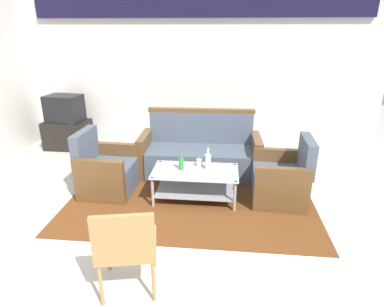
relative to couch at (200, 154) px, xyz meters
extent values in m
plane|color=beige|center=(-0.15, -1.63, -0.32)|extent=(14.00, 14.00, 0.00)
cube|color=silver|center=(-0.15, 1.43, 1.08)|extent=(6.52, 0.12, 2.80)
cube|color=#191433|center=(-0.15, 1.34, 2.15)|extent=(5.76, 0.08, 0.36)
cube|color=brown|center=(-0.05, -0.74, -0.31)|extent=(3.17, 2.27, 0.01)
cube|color=#4C5666|center=(0.00, -0.05, -0.10)|extent=(1.61, 0.73, 0.42)
cube|color=#4C5666|center=(-0.01, 0.27, 0.35)|extent=(1.60, 0.17, 0.48)
cube|color=brown|center=(0.84, -0.04, 0.00)|extent=(0.13, 0.70, 0.62)
cube|color=brown|center=(-0.84, -0.07, 0.00)|extent=(0.13, 0.70, 0.62)
cube|color=brown|center=(-0.01, 0.27, 0.62)|extent=(1.64, 0.13, 0.06)
cube|color=#4C5666|center=(-1.19, -0.71, -0.11)|extent=(0.68, 0.62, 0.40)
cube|color=#4C5666|center=(-1.50, -0.70, 0.32)|extent=(0.14, 0.60, 0.45)
cube|color=brown|center=(-1.17, -0.38, -0.02)|extent=(0.66, 0.12, 0.58)
cube|color=brown|center=(-1.20, -1.04, -0.02)|extent=(0.66, 0.12, 0.58)
cube|color=#4C5666|center=(1.09, -0.72, -0.11)|extent=(0.69, 0.63, 0.40)
cube|color=#4C5666|center=(1.40, -0.73, 0.32)|extent=(0.15, 0.60, 0.45)
cube|color=brown|center=(1.07, -1.05, -0.02)|extent=(0.66, 0.13, 0.58)
cube|color=brown|center=(1.10, -0.39, -0.02)|extent=(0.66, 0.13, 0.58)
cube|color=silver|center=(0.00, -0.83, 0.09)|extent=(1.10, 0.60, 0.02)
cube|color=#9E9EA5|center=(0.00, -0.83, -0.19)|extent=(1.00, 0.52, 0.02)
cylinder|color=#9E9EA5|center=(-0.51, -0.57, -0.11)|extent=(0.04, 0.04, 0.40)
cylinder|color=#9E9EA5|center=(0.51, -0.57, -0.11)|extent=(0.04, 0.04, 0.40)
cylinder|color=#9E9EA5|center=(-0.51, -1.09, -0.11)|extent=(0.04, 0.04, 0.40)
cylinder|color=#9E9EA5|center=(0.51, -1.09, -0.11)|extent=(0.04, 0.04, 0.40)
cylinder|color=silver|center=(0.16, -0.75, 0.20)|extent=(0.08, 0.08, 0.20)
cylinder|color=silver|center=(0.16, -0.75, 0.34)|extent=(0.03, 0.03, 0.09)
cylinder|color=#2D8C38|center=(-0.18, -0.80, 0.17)|extent=(0.06, 0.06, 0.16)
cylinder|color=#2D8C38|center=(-0.18, -0.80, 0.29)|extent=(0.02, 0.02, 0.07)
cylinder|color=silver|center=(0.04, -0.67, 0.14)|extent=(0.08, 0.08, 0.10)
cube|color=black|center=(-2.56, 0.92, -0.06)|extent=(0.80, 0.50, 0.52)
cube|color=black|center=(-2.56, 0.92, 0.44)|extent=(0.65, 0.51, 0.48)
cube|color=black|center=(-2.53, 1.15, 0.44)|extent=(0.51, 0.07, 0.36)
cube|color=#AD844C|center=(-0.42, -2.42, 0.10)|extent=(0.57, 0.57, 0.04)
cube|color=#AD844C|center=(-0.37, -2.64, 0.32)|extent=(0.48, 0.14, 0.40)
cylinder|color=#AD844C|center=(-0.67, -2.26, -0.11)|extent=(0.03, 0.03, 0.42)
cylinder|color=#AD844C|center=(-0.26, -2.17, -0.11)|extent=(0.03, 0.03, 0.42)
cylinder|color=#AD844C|center=(-0.58, -2.67, -0.11)|extent=(0.03, 0.03, 0.42)
cylinder|color=#AD844C|center=(-0.17, -2.58, -0.11)|extent=(0.03, 0.03, 0.42)
camera|label=1|loc=(0.35, -4.63, 1.80)|focal=30.41mm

